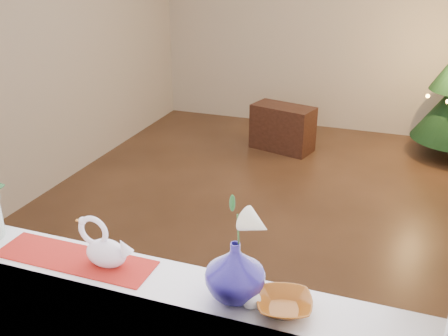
# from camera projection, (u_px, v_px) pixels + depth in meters

# --- Properties ---
(ground) EXTENTS (5.00, 5.00, 0.00)m
(ground) POSITION_uv_depth(u_px,v_px,m) (284.00, 213.00, 4.40)
(ground) COLOR #342115
(ground) RESTS_ON ground
(wall_back) EXTENTS (4.50, 0.10, 2.70)m
(wall_back) POSITION_uv_depth(u_px,v_px,m) (338.00, 21.00, 6.02)
(wall_back) COLOR beige
(wall_back) RESTS_ON ground
(wall_front) EXTENTS (4.50, 0.10, 2.70)m
(wall_front) POSITION_uv_depth(u_px,v_px,m) (131.00, 195.00, 1.70)
(wall_front) COLOR beige
(wall_front) RESTS_ON ground
(wall_left) EXTENTS (0.10, 5.00, 2.70)m
(wall_left) POSITION_uv_depth(u_px,v_px,m) (51.00, 43.00, 4.56)
(wall_left) COLOR beige
(wall_left) RESTS_ON ground
(windowsill) EXTENTS (2.20, 0.26, 0.04)m
(windowsill) POSITION_uv_depth(u_px,v_px,m) (156.00, 282.00, 2.00)
(windowsill) COLOR white
(windowsill) RESTS_ON window_apron
(window_frame) EXTENTS (2.22, 0.06, 1.60)m
(window_frame) POSITION_uv_depth(u_px,v_px,m) (128.00, 92.00, 1.59)
(window_frame) COLOR white
(window_frame) RESTS_ON windowsill
(runner) EXTENTS (0.70, 0.20, 0.01)m
(runner) POSITION_uv_depth(u_px,v_px,m) (75.00, 259.00, 2.10)
(runner) COLOR maroon
(runner) RESTS_ON windowsill
(swan) EXTENTS (0.27, 0.19, 0.21)m
(swan) POSITION_uv_depth(u_px,v_px,m) (105.00, 244.00, 2.03)
(swan) COLOR silver
(swan) RESTS_ON windowsill
(blue_vase) EXTENTS (0.29, 0.29, 0.27)m
(blue_vase) POSITION_uv_depth(u_px,v_px,m) (235.00, 267.00, 1.82)
(blue_vase) COLOR navy
(blue_vase) RESTS_ON windowsill
(lily) EXTENTS (0.15, 0.09, 0.20)m
(lily) POSITION_uv_depth(u_px,v_px,m) (236.00, 210.00, 1.73)
(lily) COLOR silver
(lily) RESTS_ON blue_vase
(paperweight) EXTENTS (0.07, 0.07, 0.07)m
(paperweight) POSITION_uv_depth(u_px,v_px,m) (251.00, 299.00, 1.80)
(paperweight) COLOR white
(paperweight) RESTS_ON windowsill
(amber_dish) EXTENTS (0.21, 0.21, 0.04)m
(amber_dish) POSITION_uv_depth(u_px,v_px,m) (284.00, 305.00, 1.80)
(amber_dish) COLOR #8D4913
(amber_dish) RESTS_ON windowsill
(side_table) EXTENTS (0.76, 0.51, 0.52)m
(side_table) POSITION_uv_depth(u_px,v_px,m) (283.00, 128.00, 5.72)
(side_table) COLOR black
(side_table) RESTS_ON ground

